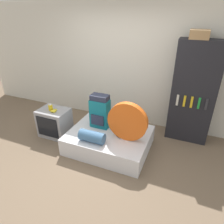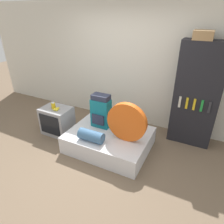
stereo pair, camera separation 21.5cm
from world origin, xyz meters
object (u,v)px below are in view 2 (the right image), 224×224
canister (53,106)px  cardboard_box (204,35)px  bookshelf (196,96)px  tent_bag (127,122)px  sleeping_roll (91,136)px  television (57,121)px  backpack (101,111)px

canister → cardboard_box: (2.52, 0.97, 1.39)m
bookshelf → tent_bag: bearing=-133.7°
tent_bag → sleeping_roll: (-0.54, -0.31, -0.25)m
television → canister: canister is taller
canister → backpack: bearing=11.1°
bookshelf → backpack: bearing=-153.4°
backpack → bookshelf: (1.59, 0.80, 0.32)m
sleeping_roll → canister: (-1.10, 0.33, 0.21)m
backpack → television: bearing=-169.8°
backpack → television: backpack is taller
television → bookshelf: 2.84m
canister → bookshelf: bookshelf is taller
sleeping_roll → bookshelf: bookshelf is taller
tent_bag → sleeping_roll: size_ratio=1.55×
backpack → bookshelf: bookshelf is taller
television → bookshelf: bearing=20.7°
backpack → tent_bag: (0.63, -0.21, 0.03)m
canister → tent_bag: bearing=-0.5°
television → sleeping_roll: bearing=-17.8°
sleeping_roll → canister: canister is taller
sleeping_roll → television: (-1.08, 0.35, -0.15)m
sleeping_roll → backpack: bearing=100.0°
cardboard_box → canister: bearing=-159.0°
tent_bag → canister: bearing=179.5°
television → cardboard_box: cardboard_box is taller
television → cardboard_box: 3.19m
tent_bag → sleeping_roll: 0.67m
tent_bag → sleeping_roll: bearing=-149.9°
sleeping_roll → cardboard_box: cardboard_box is taller
backpack → sleeping_roll: (0.09, -0.52, -0.22)m
television → tent_bag: bearing=-1.2°
backpack → cardboard_box: size_ratio=2.13×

